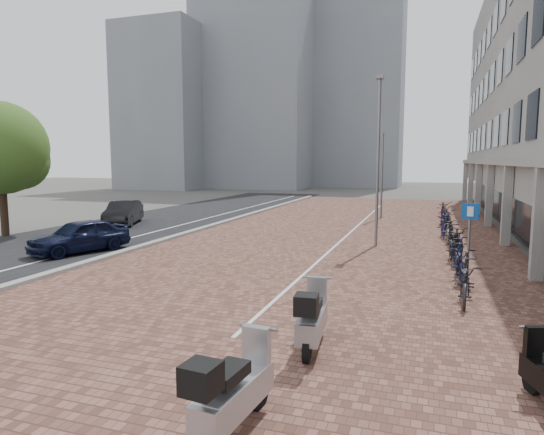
{
  "coord_description": "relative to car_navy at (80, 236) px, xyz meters",
  "views": [
    {
      "loc": [
        5.73,
        -11.16,
        3.48
      ],
      "look_at": [
        0.0,
        6.0,
        1.3
      ],
      "focal_mm": 31.0,
      "sensor_mm": 36.0,
      "label": 1
    }
  ],
  "objects": [
    {
      "name": "ground",
      "position": [
        6.83,
        -3.27,
        -0.64
      ],
      "size": [
        140.0,
        140.0,
        0.0
      ],
      "primitive_type": "plane",
      "color": "#474442",
      "rests_on": "ground"
    },
    {
      "name": "plaza_brick",
      "position": [
        8.83,
        8.73,
        -0.63
      ],
      "size": [
        14.5,
        42.0,
        0.04
      ],
      "primitive_type": "cube",
      "color": "brown",
      "rests_on": "ground"
    },
    {
      "name": "street_asphalt",
      "position": [
        -2.17,
        8.73,
        -0.64
      ],
      "size": [
        8.0,
        50.0,
        0.03
      ],
      "primitive_type": "cube",
      "color": "black",
      "rests_on": "ground"
    },
    {
      "name": "curb",
      "position": [
        1.73,
        8.73,
        -0.57
      ],
      "size": [
        0.35,
        42.0,
        0.14
      ],
      "primitive_type": "cube",
      "color": "gray",
      "rests_on": "ground"
    },
    {
      "name": "lane_line",
      "position": [
        -0.17,
        8.73,
        -0.62
      ],
      "size": [
        0.12,
        44.0,
        0.0
      ],
      "primitive_type": "cube",
      "color": "white",
      "rests_on": "street_asphalt"
    },
    {
      "name": "parking_line",
      "position": [
        9.03,
        8.73,
        -0.61
      ],
      "size": [
        0.1,
        30.0,
        0.0
      ],
      "primitive_type": "cube",
      "color": "white",
      "rests_on": "plaza_brick"
    },
    {
      "name": "bg_towers",
      "position": [
        -7.51,
        45.67,
        13.32
      ],
      "size": [
        33.0,
        23.0,
        32.0
      ],
      "color": "gray",
      "rests_on": "ground"
    },
    {
      "name": "car_navy",
      "position": [
        0.0,
        0.0,
        0.0
      ],
      "size": [
        2.7,
        4.05,
        1.28
      ],
      "primitive_type": "imported",
      "rotation": [
        0.0,
        0.0,
        -0.35
      ],
      "color": "black",
      "rests_on": "ground"
    },
    {
      "name": "car_dark",
      "position": [
        -3.25,
        7.2,
        0.02
      ],
      "size": [
        2.85,
        4.25,
        1.33
      ],
      "primitive_type": "imported",
      "rotation": [
        0.0,
        0.0,
        0.4
      ],
      "color": "black",
      "rests_on": "ground"
    },
    {
      "name": "scooter_front",
      "position": [
        10.61,
        -6.24,
        -0.02
      ],
      "size": [
        0.74,
        1.86,
        1.25
      ],
      "primitive_type": null,
      "rotation": [
        0.0,
        0.0,
        0.1
      ],
      "color": "#9FA0A4",
      "rests_on": "ground"
    },
    {
      "name": "scooter_back",
      "position": [
        10.33,
        -9.25,
        -0.01
      ],
      "size": [
        0.76,
        1.88,
        1.26
      ],
      "primitive_type": null,
      "rotation": [
        0.0,
        0.0,
        -0.11
      ],
      "color": "#A7A7AC",
      "rests_on": "ground"
    },
    {
      "name": "parking_sign",
      "position": [
        13.73,
        0.18,
        0.87
      ],
      "size": [
        0.46,
        0.2,
        2.27
      ],
      "rotation": [
        0.0,
        0.0,
        -0.35
      ],
      "color": "slate",
      "rests_on": "ground"
    },
    {
      "name": "lamp_near",
      "position": [
        10.59,
        4.84,
        2.73
      ],
      "size": [
        0.12,
        0.12,
        6.74
      ],
      "primitive_type": "cylinder",
      "color": "slate",
      "rests_on": "ground"
    },
    {
      "name": "lamp_far",
      "position": [
        9.87,
        14.54,
        1.95
      ],
      "size": [
        0.12,
        0.12,
        5.18
      ],
      "primitive_type": "cylinder",
      "color": "slate",
      "rests_on": "ground"
    },
    {
      "name": "street_tree",
      "position": [
        -6.07,
        2.33,
        3.31
      ],
      "size": [
        4.27,
        4.27,
        6.21
      ],
      "color": "#382619",
      "rests_on": "ground"
    },
    {
      "name": "bike_row",
      "position": [
        13.49,
        6.93,
        -0.12
      ],
      "size": [
        1.19,
        20.39,
        1.05
      ],
      "color": "black",
      "rests_on": "ground"
    }
  ]
}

